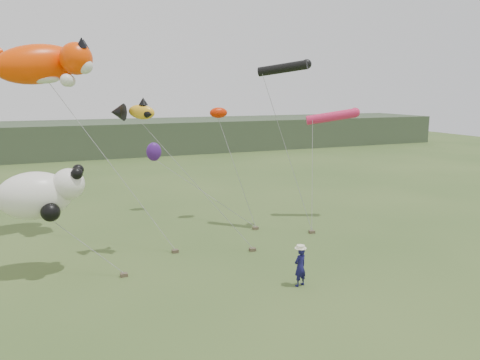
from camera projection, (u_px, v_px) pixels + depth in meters
The scene contains 9 objects.
ground at pixel (293, 278), 20.09m from camera, with size 120.00×120.00×0.00m, color #385123.
headland at pixel (101, 138), 59.16m from camera, with size 90.00×13.00×4.00m.
festival_attendant at pixel (300, 267), 19.11m from camera, with size 0.60×0.40×1.65m, color #141349.
sandbag_anchors at pixel (230, 245), 24.03m from camera, with size 11.07×4.44×0.16m.
cat_kite at pixel (46, 64), 24.53m from camera, with size 6.03×3.44×2.68m.
fish_kite at pixel (133, 111), 21.64m from camera, with size 2.25×1.47×1.07m.
tube_kites at pixel (316, 96), 27.38m from camera, with size 6.79×3.02×3.80m.
panda_kite at pixel (41, 194), 19.97m from camera, with size 3.61×2.33×2.24m.
misc_kites at pixel (176, 139), 29.75m from camera, with size 4.31×4.19×3.56m.
Camera 1 is at (-9.29, -16.65, 7.93)m, focal length 35.00 mm.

